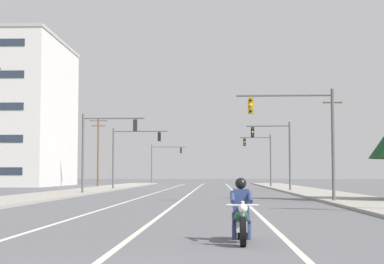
{
  "coord_description": "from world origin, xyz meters",
  "views": [
    {
      "loc": [
        1.84,
        -8.13,
        1.54
      ],
      "look_at": [
        0.97,
        14.96,
        3.1
      ],
      "focal_mm": 58.79,
      "sensor_mm": 36.0,
      "label": 1
    }
  ],
  "objects_px": {
    "motorcycle_with_rider": "(241,216)",
    "utility_pole_right_far": "(333,142)",
    "traffic_signal_near_left": "(101,141)",
    "traffic_signal_far_right": "(262,153)",
    "traffic_signal_far_left": "(162,158)",
    "traffic_signal_near_right": "(304,127)",
    "traffic_signal_mid_left": "(129,148)",
    "utility_pole_left_far": "(98,149)",
    "traffic_signal_mid_right": "(277,146)"
  },
  "relations": [
    {
      "from": "motorcycle_with_rider",
      "to": "traffic_signal_far_left",
      "type": "height_order",
      "value": "traffic_signal_far_left"
    },
    {
      "from": "traffic_signal_near_right",
      "to": "traffic_signal_far_right",
      "type": "height_order",
      "value": "same"
    },
    {
      "from": "traffic_signal_far_right",
      "to": "utility_pole_left_far",
      "type": "height_order",
      "value": "utility_pole_left_far"
    },
    {
      "from": "traffic_signal_near_right",
      "to": "traffic_signal_mid_left",
      "type": "xyz_separation_m",
      "value": [
        -13.51,
        28.37,
        0.01
      ]
    },
    {
      "from": "motorcycle_with_rider",
      "to": "traffic_signal_near_left",
      "type": "height_order",
      "value": "traffic_signal_near_left"
    },
    {
      "from": "traffic_signal_near_right",
      "to": "utility_pole_right_far",
      "type": "relative_size",
      "value": 0.71
    },
    {
      "from": "motorcycle_with_rider",
      "to": "utility_pole_right_far",
      "type": "relative_size",
      "value": 0.25
    },
    {
      "from": "traffic_signal_near_left",
      "to": "motorcycle_with_rider",
      "type": "bearing_deg",
      "value": -74.35
    },
    {
      "from": "motorcycle_with_rider",
      "to": "traffic_signal_far_right",
      "type": "height_order",
      "value": "traffic_signal_far_right"
    },
    {
      "from": "traffic_signal_mid_right",
      "to": "motorcycle_with_rider",
      "type": "bearing_deg",
      "value": -96.72
    },
    {
      "from": "utility_pole_left_far",
      "to": "motorcycle_with_rider",
      "type": "bearing_deg",
      "value": -76.58
    },
    {
      "from": "traffic_signal_near_right",
      "to": "traffic_signal_far_right",
      "type": "bearing_deg",
      "value": 89.14
    },
    {
      "from": "traffic_signal_far_left",
      "to": "traffic_signal_near_right",
      "type": "bearing_deg",
      "value": -78.31
    },
    {
      "from": "motorcycle_with_rider",
      "to": "traffic_signal_far_right",
      "type": "xyz_separation_m",
      "value": [
        4.85,
        59.36,
        3.43
      ]
    },
    {
      "from": "motorcycle_with_rider",
      "to": "traffic_signal_far_left",
      "type": "xyz_separation_m",
      "value": [
        -9.05,
        84.32,
        3.55
      ]
    },
    {
      "from": "traffic_signal_near_right",
      "to": "traffic_signal_far_left",
      "type": "bearing_deg",
      "value": 101.69
    },
    {
      "from": "motorcycle_with_rider",
      "to": "traffic_signal_mid_right",
      "type": "xyz_separation_m",
      "value": [
        4.92,
        41.72,
        3.45
      ]
    },
    {
      "from": "traffic_signal_mid_left",
      "to": "traffic_signal_far_left",
      "type": "height_order",
      "value": "same"
    },
    {
      "from": "traffic_signal_mid_right",
      "to": "traffic_signal_far_left",
      "type": "relative_size",
      "value": 1.0
    },
    {
      "from": "traffic_signal_mid_left",
      "to": "utility_pole_left_far",
      "type": "height_order",
      "value": "utility_pole_left_far"
    },
    {
      "from": "utility_pole_right_far",
      "to": "utility_pole_left_far",
      "type": "relative_size",
      "value": 1.0
    },
    {
      "from": "traffic_signal_near_right",
      "to": "traffic_signal_mid_left",
      "type": "height_order",
      "value": "same"
    },
    {
      "from": "motorcycle_with_rider",
      "to": "utility_pole_right_far",
      "type": "height_order",
      "value": "utility_pole_right_far"
    },
    {
      "from": "traffic_signal_near_left",
      "to": "traffic_signal_far_right",
      "type": "relative_size",
      "value": 1.0
    },
    {
      "from": "traffic_signal_mid_right",
      "to": "traffic_signal_far_left",
      "type": "distance_m",
      "value": 44.83
    },
    {
      "from": "utility_pole_left_far",
      "to": "traffic_signal_far_left",
      "type": "bearing_deg",
      "value": 71.15
    },
    {
      "from": "traffic_signal_mid_left",
      "to": "utility_pole_left_far",
      "type": "bearing_deg",
      "value": 110.52
    },
    {
      "from": "traffic_signal_mid_right",
      "to": "utility_pole_right_far",
      "type": "relative_size",
      "value": 0.71
    },
    {
      "from": "traffic_signal_far_right",
      "to": "traffic_signal_near_right",
      "type": "bearing_deg",
      "value": -90.86
    },
    {
      "from": "traffic_signal_far_right",
      "to": "utility_pole_right_far",
      "type": "distance_m",
      "value": 14.89
    },
    {
      "from": "traffic_signal_far_left",
      "to": "utility_pole_right_far",
      "type": "xyz_separation_m",
      "value": [
        19.61,
        -38.7,
        0.43
      ]
    },
    {
      "from": "traffic_signal_mid_left",
      "to": "utility_pole_right_far",
      "type": "relative_size",
      "value": 0.71
    },
    {
      "from": "traffic_signal_near_right",
      "to": "utility_pole_left_far",
      "type": "relative_size",
      "value": 0.71
    },
    {
      "from": "motorcycle_with_rider",
      "to": "traffic_signal_near_left",
      "type": "xyz_separation_m",
      "value": [
        -9.42,
        33.62,
        3.51
      ]
    },
    {
      "from": "traffic_signal_near_right",
      "to": "traffic_signal_mid_right",
      "type": "bearing_deg",
      "value": 88.27
    },
    {
      "from": "motorcycle_with_rider",
      "to": "utility_pole_left_far",
      "type": "xyz_separation_m",
      "value": [
        -15.57,
        65.23,
        4.16
      ]
    },
    {
      "from": "traffic_signal_mid_left",
      "to": "traffic_signal_near_right",
      "type": "bearing_deg",
      "value": -64.53
    },
    {
      "from": "utility_pole_right_far",
      "to": "traffic_signal_far_right",
      "type": "bearing_deg",
      "value": 112.58
    },
    {
      "from": "traffic_signal_mid_left",
      "to": "traffic_signal_far_left",
      "type": "relative_size",
      "value": 1.0
    },
    {
      "from": "traffic_signal_near_right",
      "to": "traffic_signal_near_left",
      "type": "distance_m",
      "value": 19.32
    },
    {
      "from": "traffic_signal_near_left",
      "to": "utility_pole_right_far",
      "type": "distance_m",
      "value": 23.32
    },
    {
      "from": "motorcycle_with_rider",
      "to": "traffic_signal_near_right",
      "type": "relative_size",
      "value": 0.35
    },
    {
      "from": "traffic_signal_mid_left",
      "to": "utility_pole_right_far",
      "type": "bearing_deg",
      "value": -7.8
    },
    {
      "from": "traffic_signal_mid_left",
      "to": "traffic_signal_far_right",
      "type": "bearing_deg",
      "value": 38.02
    },
    {
      "from": "traffic_signal_near_left",
      "to": "traffic_signal_far_left",
      "type": "bearing_deg",
      "value": 89.58
    },
    {
      "from": "traffic_signal_far_left",
      "to": "utility_pole_right_far",
      "type": "height_order",
      "value": "utility_pole_right_far"
    },
    {
      "from": "traffic_signal_near_right",
      "to": "traffic_signal_far_left",
      "type": "height_order",
      "value": "same"
    },
    {
      "from": "utility_pole_left_far",
      "to": "traffic_signal_mid_left",
      "type": "bearing_deg",
      "value": -69.48
    },
    {
      "from": "motorcycle_with_rider",
      "to": "traffic_signal_mid_right",
      "type": "distance_m",
      "value": 42.15
    },
    {
      "from": "traffic_signal_near_left",
      "to": "traffic_signal_far_right",
      "type": "distance_m",
      "value": 29.44
    }
  ]
}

